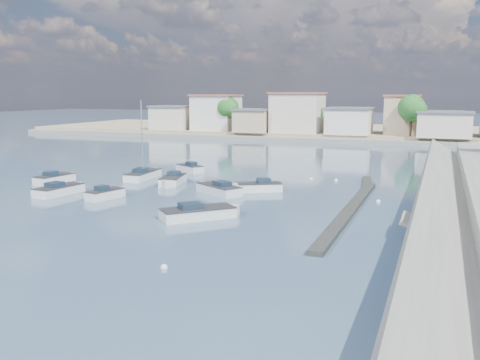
% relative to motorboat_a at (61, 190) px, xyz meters
% --- Properties ---
extents(ground, '(400.00, 400.00, 0.00)m').
position_rel_motorboat_a_xyz_m(ground, '(20.21, 31.99, -0.38)').
color(ground, '#334E67').
rests_on(ground, ground).
extents(breakwater, '(2.00, 31.02, 0.35)m').
position_rel_motorboat_a_xyz_m(breakwater, '(27.12, 4.68, -0.21)').
color(breakwater, black).
rests_on(breakwater, ground).
extents(far_shore_land, '(160.00, 40.00, 1.40)m').
position_rel_motorboat_a_xyz_m(far_shore_land, '(20.21, 83.99, 0.32)').
color(far_shore_land, gray).
rests_on(far_shore_land, ground).
extents(far_shore_quay, '(160.00, 2.50, 0.80)m').
position_rel_motorboat_a_xyz_m(far_shore_quay, '(20.21, 62.99, 0.02)').
color(far_shore_quay, slate).
rests_on(far_shore_quay, ground).
extents(far_town, '(113.01, 12.80, 8.35)m').
position_rel_motorboat_a_xyz_m(far_town, '(30.93, 68.91, 4.56)').
color(far_town, beige).
rests_on(far_town, far_shore_land).
extents(shore_trees, '(74.56, 38.32, 7.92)m').
position_rel_motorboat_a_xyz_m(shore_trees, '(28.55, 60.11, 5.84)').
color(shore_trees, '#38281E').
rests_on(shore_trees, ground).
extents(motorboat_a, '(2.57, 5.67, 1.48)m').
position_rel_motorboat_a_xyz_m(motorboat_a, '(0.00, 0.00, 0.00)').
color(motorboat_a, silver).
rests_on(motorboat_a, ground).
extents(motorboat_b, '(2.32, 4.19, 1.48)m').
position_rel_motorboat_a_xyz_m(motorboat_b, '(5.35, -0.26, -0.00)').
color(motorboat_b, silver).
rests_on(motorboat_b, ground).
extents(motorboat_c, '(5.48, 4.56, 1.48)m').
position_rel_motorboat_a_xyz_m(motorboat_c, '(13.84, 5.74, 0.00)').
color(motorboat_c, silver).
rests_on(motorboat_c, ground).
extents(motorboat_d, '(4.72, 3.63, 1.48)m').
position_rel_motorboat_a_xyz_m(motorboat_d, '(17.09, 8.06, -0.00)').
color(motorboat_d, silver).
rests_on(motorboat_d, ground).
extents(motorboat_e, '(2.45, 5.10, 1.48)m').
position_rel_motorboat_a_xyz_m(motorboat_e, '(-5.03, 5.42, -0.00)').
color(motorboat_e, silver).
rests_on(motorboat_e, ground).
extents(motorboat_f, '(4.27, 3.45, 1.48)m').
position_rel_motorboat_a_xyz_m(motorboat_f, '(4.89, 17.70, -0.00)').
color(motorboat_f, silver).
rests_on(motorboat_f, ground).
extents(motorboat_g, '(3.03, 5.66, 1.48)m').
position_rel_motorboat_a_xyz_m(motorboat_g, '(7.33, 8.80, 0.00)').
color(motorboat_g, silver).
rests_on(motorboat_g, ground).
extents(motorboat_h, '(5.60, 5.61, 1.48)m').
position_rel_motorboat_a_xyz_m(motorboat_h, '(16.79, -4.28, -0.00)').
color(motorboat_h, silver).
rests_on(motorboat_h, ground).
extents(sailboat, '(2.47, 6.55, 9.00)m').
position_rel_motorboat_a_xyz_m(sailboat, '(2.49, 11.14, 0.04)').
color(sailboat, silver).
rests_on(sailboat, ground).
extents(mooring_buoys, '(9.40, 33.40, 0.40)m').
position_rel_motorboat_a_xyz_m(mooring_buoys, '(24.49, 2.62, -0.33)').
color(mooring_buoys, white).
rests_on(mooring_buoys, ground).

